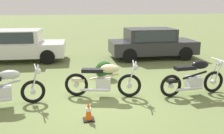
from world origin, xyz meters
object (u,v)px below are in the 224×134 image
Objects in this scene: car_white at (17,44)px; motorcycle_cream at (104,80)px; car_charcoal at (151,42)px; traffic_cone at (89,111)px; motorcycle_black at (194,78)px; shrub_low at (104,70)px; motorcycle_silver at (3,89)px.

motorcycle_cream is at bearing -56.17° from car_white.
car_charcoal is 8.44× the size of traffic_cone.
car_white is (-3.17, 5.30, 0.32)m from motorcycle_cream.
car_charcoal reaches higher than motorcycle_black.
motorcycle_cream is 0.51× the size of car_white.
car_charcoal is at bearing 60.10° from traffic_cone.
car_white is (-5.74, 5.61, 0.30)m from motorcycle_black.
car_white is 6.53× the size of shrub_low.
motorcycle_cream reaches higher than traffic_cone.
motorcycle_silver is 4.33× the size of traffic_cone.
car_charcoal is at bearing 48.14° from shrub_low.
motorcycle_cream is 3.31× the size of shrub_low.
car_charcoal reaches higher than motorcycle_cream.
motorcycle_silver is at bearing 174.32° from motorcycle_black.
motorcycle_silver is 0.51× the size of car_charcoal.
motorcycle_cream is 4.39× the size of traffic_cone.
shrub_low reaches higher than traffic_cone.
motorcycle_silver reaches higher than shrub_low.
motorcycle_silver is 2.61m from motorcycle_cream.
motorcycle_black is at bearing 6.46° from motorcycle_cream.
motorcycle_black is at bearing -41.40° from car_white.
motorcycle_silver is at bearing -81.18° from car_white.
car_white is at bearing 130.30° from motorcycle_black.
car_white reaches higher than motorcycle_black.
traffic_cone is at bearing -165.42° from motorcycle_black.
car_white and car_charcoal have the same top height.
shrub_low is 1.33× the size of traffic_cone.
car_white is 1.03× the size of car_charcoal.
car_charcoal reaches higher than traffic_cone.
motorcycle_silver is 5.17m from motorcycle_black.
motorcycle_cream and motorcycle_black have the same top height.
traffic_cone is at bearing -65.90° from car_white.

